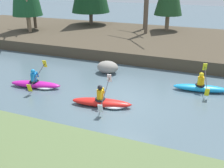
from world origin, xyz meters
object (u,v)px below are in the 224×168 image
boulder_midstream (108,67)px  kayaker_middle (104,102)px  kayaker_trailing (37,84)px  kayaker_lead (201,87)px

boulder_midstream → kayaker_middle: bearing=-69.6°
kayaker_middle → boulder_midstream: kayaker_middle is taller
kayaker_trailing → boulder_midstream: size_ratio=2.17×
kayaker_middle → boulder_midstream: bearing=99.5°
kayaker_middle → boulder_midstream: (-1.50, 4.06, 0.17)m
kayaker_trailing → kayaker_middle: bearing=-20.0°
kayaker_lead → boulder_midstream: 5.48m
kayaker_lead → kayaker_trailing: 8.40m
kayaker_lead → kayaker_middle: size_ratio=1.00×
kayaker_trailing → boulder_midstream: 4.25m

